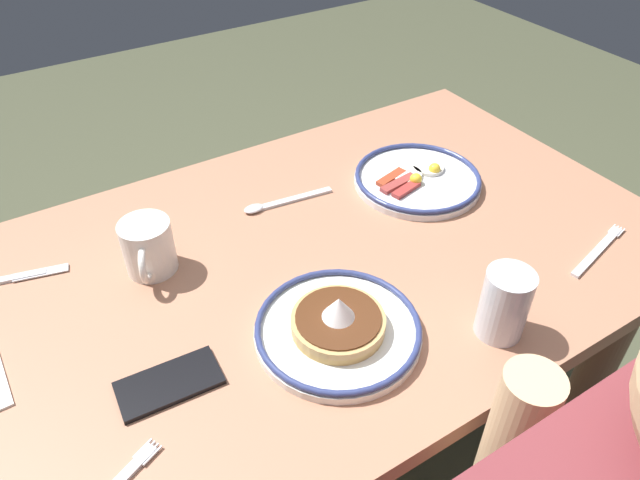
# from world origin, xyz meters

# --- Properties ---
(ground_plane) EXTENTS (6.00, 6.00, 0.00)m
(ground_plane) POSITION_xyz_m (0.00, 0.00, 0.00)
(ground_plane) COLOR #454833
(dining_table) EXTENTS (1.35, 0.79, 0.73)m
(dining_table) POSITION_xyz_m (0.00, 0.00, 0.59)
(dining_table) COLOR #A56E53
(dining_table) RESTS_ON ground_plane
(plate_near_main) EXTENTS (0.26, 0.26, 0.04)m
(plate_near_main) POSITION_xyz_m (-0.32, -0.08, 0.74)
(plate_near_main) COLOR white
(plate_near_main) RESTS_ON dining_table
(plate_center_pancakes) EXTENTS (0.26, 0.26, 0.08)m
(plate_center_pancakes) POSITION_xyz_m (0.04, 0.18, 0.74)
(plate_center_pancakes) COLOR white
(plate_center_pancakes) RESTS_ON dining_table
(coffee_mug) EXTENTS (0.09, 0.11, 0.10)m
(coffee_mug) POSITION_xyz_m (0.23, -0.12, 0.78)
(coffee_mug) COLOR white
(coffee_mug) RESTS_ON dining_table
(drinking_glass) EXTENTS (0.07, 0.07, 0.12)m
(drinking_glass) POSITION_xyz_m (-0.17, 0.30, 0.78)
(drinking_glass) COLOR silver
(drinking_glass) RESTS_ON dining_table
(cell_phone) EXTENTS (0.15, 0.08, 0.01)m
(cell_phone) POSITION_xyz_m (0.30, 0.13, 0.73)
(cell_phone) COLOR black
(cell_phone) RESTS_ON dining_table
(fork_near) EXTENTS (0.18, 0.06, 0.01)m
(fork_near) POSITION_xyz_m (-0.46, 0.26, 0.73)
(fork_near) COLOR silver
(fork_near) RESTS_ON dining_table
(butter_knife) EXTENTS (0.21, 0.07, 0.01)m
(butter_knife) POSITION_xyz_m (0.46, -0.22, 0.73)
(butter_knife) COLOR silver
(butter_knife) RESTS_ON dining_table
(tea_spoon) EXTENTS (0.19, 0.04, 0.01)m
(tea_spoon) POSITION_xyz_m (-0.04, -0.17, 0.73)
(tea_spoon) COLOR silver
(tea_spoon) RESTS_ON dining_table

